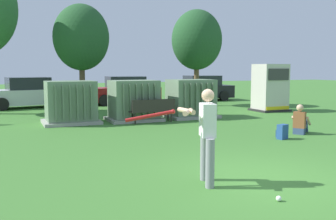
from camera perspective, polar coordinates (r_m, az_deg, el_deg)
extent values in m
plane|color=#3D752D|center=(7.59, 13.74, -10.07)|extent=(96.00, 96.00, 0.00)
cube|color=#9E9B93|center=(15.16, -14.21, -1.70)|extent=(2.10, 1.70, 0.12)
cube|color=slate|center=(15.07, -14.29, 1.35)|extent=(1.80, 1.40, 1.50)
cube|color=#5B7056|center=(14.24, -16.35, 1.01)|extent=(0.06, 0.12, 1.27)
cube|color=#5B7056|center=(14.27, -15.33, 1.06)|extent=(0.06, 0.12, 1.27)
cube|color=#5B7056|center=(14.31, -14.32, 1.10)|extent=(0.06, 0.12, 1.27)
cube|color=#5B7056|center=(14.35, -13.31, 1.14)|extent=(0.06, 0.12, 1.27)
cube|color=#5B7056|center=(14.39, -12.31, 1.18)|extent=(0.06, 0.12, 1.27)
cube|color=#5B7056|center=(14.44, -11.32, 1.22)|extent=(0.06, 0.12, 1.27)
cube|color=#9E9B93|center=(15.55, -5.12, -1.34)|extent=(2.10, 1.70, 0.12)
cube|color=slate|center=(15.46, -5.15, 1.64)|extent=(1.80, 1.40, 1.50)
cube|color=#5B7056|center=(14.55, -6.60, 1.33)|extent=(0.06, 0.12, 1.27)
cube|color=#5B7056|center=(14.62, -5.64, 1.37)|extent=(0.06, 0.12, 1.27)
cube|color=#5B7056|center=(14.70, -4.70, 1.41)|extent=(0.06, 0.12, 1.27)
cube|color=#5B7056|center=(14.79, -3.76, 1.44)|extent=(0.06, 0.12, 1.27)
cube|color=#5B7056|center=(14.87, -2.83, 1.48)|extent=(0.06, 0.12, 1.27)
cube|color=#5B7056|center=(14.96, -1.92, 1.51)|extent=(0.06, 0.12, 1.27)
cube|color=#9E9B93|center=(16.49, 3.39, -0.89)|extent=(2.10, 1.70, 0.12)
cube|color=slate|center=(16.40, 3.41, 1.92)|extent=(1.80, 1.40, 1.50)
cube|color=#5B7056|center=(15.44, 2.56, 1.65)|extent=(0.06, 0.12, 1.27)
cube|color=#5B7056|center=(15.56, 3.40, 1.68)|extent=(0.06, 0.12, 1.27)
cube|color=#5B7056|center=(15.67, 4.24, 1.71)|extent=(0.06, 0.12, 1.27)
cube|color=#5B7056|center=(15.79, 5.06, 1.74)|extent=(0.06, 0.12, 1.27)
cube|color=#5B7056|center=(15.91, 5.87, 1.76)|extent=(0.06, 0.12, 1.27)
cube|color=#5B7056|center=(16.04, 6.66, 1.79)|extent=(0.06, 0.12, 1.27)
cube|color=#262626|center=(19.57, 14.85, 0.02)|extent=(1.60, 1.40, 0.10)
cube|color=beige|center=(19.48, 14.95, 3.38)|extent=(1.40, 1.20, 2.20)
cube|color=#383838|center=(18.98, 16.16, 5.10)|extent=(1.19, 0.04, 0.55)
cube|color=yellow|center=(19.08, 16.01, 0.28)|extent=(1.33, 0.04, 0.16)
cube|color=#2D2823|center=(14.86, -2.38, -0.15)|extent=(1.82, 0.52, 0.05)
cube|color=#2D2823|center=(14.67, -2.09, 0.73)|extent=(1.80, 0.16, 0.44)
cylinder|color=#2D2823|center=(14.72, -5.31, -1.17)|extent=(0.06, 0.06, 0.42)
cylinder|color=#2D2823|center=(15.34, 0.00, -0.84)|extent=(0.06, 0.06, 0.42)
cylinder|color=#2D2823|center=(14.46, -4.90, -1.30)|extent=(0.06, 0.06, 0.42)
cylinder|color=#2D2823|center=(15.10, 0.49, -0.96)|extent=(0.06, 0.06, 0.42)
cylinder|color=gray|center=(6.84, 6.27, -7.92)|extent=(0.16, 0.16, 0.88)
cylinder|color=gray|center=(7.30, 5.45, -7.00)|extent=(0.16, 0.16, 0.88)
cube|color=white|center=(6.93, 5.91, -1.49)|extent=(0.35, 0.45, 0.60)
sphere|color=#DBAD89|center=(6.89, 5.95, 2.18)|extent=(0.23, 0.23, 0.23)
cylinder|color=#DBAD89|center=(6.76, 2.98, -0.30)|extent=(0.39, 0.49, 0.09)
cylinder|color=#DBAD89|center=(6.93, 2.74, -0.13)|extent=(0.11, 0.54, 0.09)
cylinder|color=red|center=(6.78, -2.83, -0.91)|extent=(0.83, 0.31, 0.21)
sphere|color=red|center=(6.81, 0.74, -0.24)|extent=(0.08, 0.08, 0.08)
sphere|color=white|center=(6.50, 16.14, -12.54)|extent=(0.09, 0.09, 0.09)
cube|color=#384C75|center=(12.99, 18.92, -2.98)|extent=(0.39, 0.42, 0.20)
cube|color=brown|center=(12.93, 18.98, -1.41)|extent=(0.38, 0.42, 0.52)
sphere|color=#DBAD89|center=(12.89, 19.04, 0.31)|extent=(0.22, 0.22, 0.22)
cylinder|color=#384C75|center=(13.21, 18.77, -2.30)|extent=(0.45, 0.36, 0.13)
cylinder|color=#384C75|center=(13.42, 19.01, -2.15)|extent=(0.31, 0.26, 0.46)
cylinder|color=#384C75|center=(13.16, 19.61, -2.36)|extent=(0.45, 0.36, 0.13)
cylinder|color=#384C75|center=(13.37, 19.84, -2.21)|extent=(0.31, 0.26, 0.46)
cylinder|color=#DBAD89|center=(13.21, 18.25, -1.42)|extent=(0.39, 0.29, 0.32)
cylinder|color=#DBAD89|center=(13.10, 20.19, -1.56)|extent=(0.39, 0.29, 0.32)
cube|color=#264C8C|center=(11.93, 16.66, -3.12)|extent=(0.36, 0.29, 0.44)
cube|color=navy|center=(12.01, 16.13, -3.36)|extent=(0.23, 0.12, 0.22)
cylinder|color=brown|center=(19.73, -12.61, 3.23)|extent=(0.27, 0.27, 2.23)
ellipsoid|color=#235128|center=(19.76, -12.78, 10.50)|extent=(2.75, 2.75, 3.26)
cylinder|color=brown|center=(21.51, 4.25, 3.64)|extent=(0.28, 0.28, 2.26)
ellipsoid|color=#235128|center=(21.54, 4.30, 10.38)|extent=(2.78, 2.78, 3.30)
cube|color=silver|center=(21.77, -20.42, 1.85)|extent=(4.40, 2.29, 0.80)
cube|color=#262B33|center=(21.76, -20.11, 3.76)|extent=(2.30, 1.85, 0.64)
cylinder|color=black|center=(20.74, -23.46, 0.80)|extent=(0.67, 0.31, 0.64)
cylinder|color=black|center=(21.26, -16.50, 1.18)|extent=(0.67, 0.31, 0.64)
cylinder|color=black|center=(22.90, -17.62, 1.49)|extent=(0.67, 0.31, 0.64)
cube|color=maroon|center=(22.68, -6.71, 2.36)|extent=(4.23, 1.78, 0.80)
cube|color=#262B33|center=(22.68, -6.37, 4.19)|extent=(2.13, 1.60, 0.64)
cylinder|color=black|center=(21.56, -9.44, 1.42)|extent=(0.64, 0.23, 0.64)
cylinder|color=black|center=(23.22, -10.36, 1.75)|extent=(0.64, 0.23, 0.64)
cylinder|color=black|center=(22.27, -2.89, 1.65)|extent=(0.64, 0.23, 0.64)
cylinder|color=black|center=(23.88, -4.23, 1.95)|extent=(0.64, 0.23, 0.64)
cube|color=black|center=(25.09, 4.78, 2.75)|extent=(4.26, 1.84, 0.80)
cube|color=#262B33|center=(25.13, 5.11, 4.40)|extent=(2.15, 1.63, 0.64)
cylinder|color=black|center=(23.79, 2.86, 1.95)|extent=(0.65, 0.24, 0.64)
cylinder|color=black|center=(25.35, 1.29, 2.22)|extent=(0.65, 0.24, 0.64)
cylinder|color=black|center=(24.97, 8.32, 2.09)|extent=(0.65, 0.24, 0.64)
cylinder|color=black|center=(26.45, 6.50, 2.35)|extent=(0.65, 0.24, 0.64)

